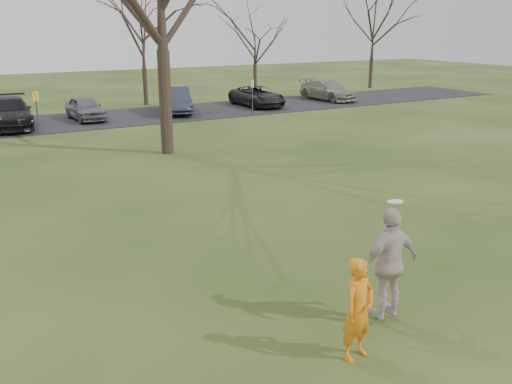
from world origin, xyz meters
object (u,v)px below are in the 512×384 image
(player_defender, at_px, (358,309))
(car_5, at_px, (176,100))
(catching_play, at_px, (390,263))
(car_4, at_px, (85,108))
(car_7, at_px, (328,90))
(car_6, at_px, (257,96))
(car_3, at_px, (9,113))

(player_defender, height_order, car_5, player_defender)
(catching_play, bearing_deg, car_4, 88.92)
(car_7, bearing_deg, player_defender, -130.86)
(car_5, distance_m, car_6, 5.66)
(car_6, distance_m, catching_play, 27.32)
(car_3, distance_m, car_4, 4.00)
(car_6, xyz_separation_m, car_7, (5.91, 0.25, 0.04))
(car_4, relative_size, car_5, 0.82)
(player_defender, bearing_deg, catching_play, 14.15)
(car_3, bearing_deg, car_6, 6.82)
(car_3, distance_m, car_6, 14.99)
(car_6, bearing_deg, car_3, -178.88)
(car_4, bearing_deg, car_3, -175.87)
(car_4, xyz_separation_m, car_6, (11.02, -0.10, -0.00))
(catching_play, bearing_deg, car_6, 65.13)
(player_defender, bearing_deg, car_3, 82.25)
(car_3, xyz_separation_m, catching_play, (3.50, -24.38, 0.33))
(player_defender, relative_size, car_5, 0.37)
(catching_play, bearing_deg, car_3, 98.17)
(player_defender, xyz_separation_m, catching_play, (1.19, 0.61, 0.29))
(car_4, bearing_deg, car_5, -3.94)
(car_4, distance_m, car_6, 11.02)
(car_3, relative_size, car_5, 1.13)
(player_defender, xyz_separation_m, car_3, (-2.31, 25.00, -0.05))
(player_defender, bearing_deg, car_4, 73.25)
(car_3, relative_size, car_4, 1.38)
(car_4, xyz_separation_m, car_5, (5.36, -0.08, 0.12))
(car_5, bearing_deg, car_3, -160.67)
(car_7, relative_size, catching_play, 2.20)
(player_defender, relative_size, car_3, 0.32)
(player_defender, bearing_deg, car_7, 41.04)
(car_4, relative_size, car_7, 0.81)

